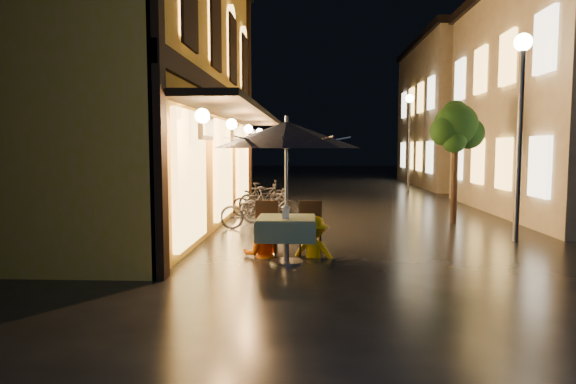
{
  "coord_description": "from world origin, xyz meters",
  "views": [
    {
      "loc": [
        -1.24,
        -8.73,
        1.95
      ],
      "look_at": [
        -1.66,
        0.35,
        1.15
      ],
      "focal_mm": 32.0,
      "sensor_mm": 36.0,
      "label": 1
    }
  ],
  "objects_px": {
    "streetlamp_near": "(521,99)",
    "cafe_table": "(286,229)",
    "bicycle_0": "(255,211)",
    "patio_umbrella": "(286,135)",
    "person_orange": "(261,217)",
    "person_yellow": "(315,217)",
    "table_lantern": "(286,210)"
  },
  "relations": [
    {
      "from": "streetlamp_near",
      "to": "cafe_table",
      "type": "distance_m",
      "value": 5.68
    },
    {
      "from": "streetlamp_near",
      "to": "patio_umbrella",
      "type": "height_order",
      "value": "streetlamp_near"
    },
    {
      "from": "table_lantern",
      "to": "cafe_table",
      "type": "bearing_deg",
      "value": 90.0
    },
    {
      "from": "table_lantern",
      "to": "person_yellow",
      "type": "bearing_deg",
      "value": 56.44
    },
    {
      "from": "patio_umbrella",
      "to": "person_orange",
      "type": "bearing_deg",
      "value": 130.06
    },
    {
      "from": "patio_umbrella",
      "to": "bicycle_0",
      "type": "distance_m",
      "value": 4.0
    },
    {
      "from": "person_yellow",
      "to": "bicycle_0",
      "type": "bearing_deg",
      "value": -46.77
    },
    {
      "from": "cafe_table",
      "to": "table_lantern",
      "type": "height_order",
      "value": "table_lantern"
    },
    {
      "from": "patio_umbrella",
      "to": "bicycle_0",
      "type": "bearing_deg",
      "value": 104.71
    },
    {
      "from": "cafe_table",
      "to": "table_lantern",
      "type": "xyz_separation_m",
      "value": [
        0.0,
        -0.16,
        0.33
      ]
    },
    {
      "from": "cafe_table",
      "to": "streetlamp_near",
      "type": "bearing_deg",
      "value": 25.79
    },
    {
      "from": "streetlamp_near",
      "to": "table_lantern",
      "type": "distance_m",
      "value": 5.62
    },
    {
      "from": "person_yellow",
      "to": "patio_umbrella",
      "type": "bearing_deg",
      "value": 67.19
    },
    {
      "from": "streetlamp_near",
      "to": "patio_umbrella",
      "type": "bearing_deg",
      "value": -154.21
    },
    {
      "from": "table_lantern",
      "to": "person_yellow",
      "type": "relative_size",
      "value": 0.18
    },
    {
      "from": "cafe_table",
      "to": "table_lantern",
      "type": "bearing_deg",
      "value": -90.0
    },
    {
      "from": "streetlamp_near",
      "to": "cafe_table",
      "type": "bearing_deg",
      "value": -154.21
    },
    {
      "from": "streetlamp_near",
      "to": "table_lantern",
      "type": "bearing_deg",
      "value": -152.59
    },
    {
      "from": "patio_umbrella",
      "to": "streetlamp_near",
      "type": "bearing_deg",
      "value": 25.79
    },
    {
      "from": "cafe_table",
      "to": "bicycle_0",
      "type": "relative_size",
      "value": 0.59
    },
    {
      "from": "streetlamp_near",
      "to": "person_orange",
      "type": "height_order",
      "value": "streetlamp_near"
    },
    {
      "from": "table_lantern",
      "to": "person_yellow",
      "type": "xyz_separation_m",
      "value": [
        0.48,
        0.72,
        -0.22
      ]
    },
    {
      "from": "person_orange",
      "to": "bicycle_0",
      "type": "relative_size",
      "value": 0.83
    },
    {
      "from": "streetlamp_near",
      "to": "bicycle_0",
      "type": "height_order",
      "value": "streetlamp_near"
    },
    {
      "from": "streetlamp_near",
      "to": "bicycle_0",
      "type": "distance_m",
      "value": 6.23
    },
    {
      "from": "table_lantern",
      "to": "patio_umbrella",
      "type": "bearing_deg",
      "value": 90.0
    },
    {
      "from": "streetlamp_near",
      "to": "person_yellow",
      "type": "relative_size",
      "value": 3.01
    },
    {
      "from": "cafe_table",
      "to": "bicycle_0",
      "type": "distance_m",
      "value": 3.62
    },
    {
      "from": "person_orange",
      "to": "person_yellow",
      "type": "height_order",
      "value": "person_yellow"
    },
    {
      "from": "person_orange",
      "to": "person_yellow",
      "type": "distance_m",
      "value": 0.95
    },
    {
      "from": "table_lantern",
      "to": "bicycle_0",
      "type": "relative_size",
      "value": 0.15
    },
    {
      "from": "cafe_table",
      "to": "person_orange",
      "type": "height_order",
      "value": "person_orange"
    }
  ]
}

